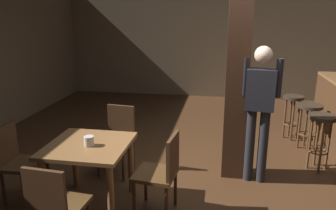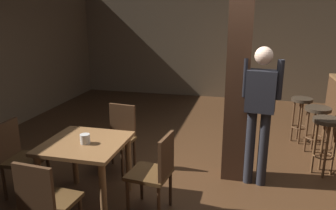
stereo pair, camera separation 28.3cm
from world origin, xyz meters
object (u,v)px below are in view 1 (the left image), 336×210
Objects in this scene: chair_north at (118,136)px; dining_table at (89,156)px; bar_stool_mid at (309,115)px; chair_west at (18,159)px; napkin_cup at (89,141)px; chair_east at (162,170)px; bar_stool_near at (321,129)px; bar_stool_far at (293,107)px; chair_south at (55,205)px; standing_person at (260,105)px.

dining_table is at bearing -93.07° from chair_north.
chair_west is at bearing -149.42° from bar_stool_mid.
napkin_cup is at bearing -56.35° from dining_table.
dining_table reaches higher than bar_stool_mid.
chair_east and chair_west have the same top height.
bar_stool_near is (2.71, 1.36, -0.01)m from dining_table.
bar_stool_mid is at bearing -67.82° from bar_stool_far.
bar_stool_near is 0.72m from bar_stool_mid.
dining_table is 3.58m from bar_stool_far.
chair_south is 1.16m from chair_west.
napkin_cup is 3.04m from bar_stool_near.
chair_east is (0.81, -0.02, -0.09)m from dining_table.
chair_west is 4.24m from bar_stool_far.
chair_north is 1.00× the size of chair_west.
napkin_cup is 0.13× the size of bar_stool_near.
standing_person is (1.81, 1.70, 0.50)m from chair_south.
chair_west is 0.92m from napkin_cup.
chair_east is 2.35m from bar_stool_near.
bar_stool_far is (2.56, 2.49, -0.04)m from dining_table.
napkin_cup is at bearing -0.70° from chair_west.
bar_stool_mid is at bearing 46.81° from chair_south.
dining_table is 0.20m from napkin_cup.
standing_person is at bearing -114.25° from bar_stool_far.
bar_stool_mid is at bearing 38.15° from napkin_cup.
chair_east is 0.52× the size of standing_person.
standing_person reaches higher than napkin_cup.
dining_table is 0.85m from chair_north.
bar_stool_mid is (2.70, 2.12, -0.24)m from napkin_cup.
chair_north is 0.52× the size of standing_person.
bar_stool_far is at bearing 55.07° from chair_east.
chair_west is 3.82m from bar_stool_near.
napkin_cup is (0.03, -0.04, 0.19)m from dining_table.
bar_stool_near is at bearing 27.55° from napkin_cup.
standing_person reaches higher than bar_stool_mid.
chair_north is 1.14× the size of bar_stool_near.
chair_north is at bearing -146.65° from bar_stool_far.
chair_north is at bearing -169.02° from bar_stool_near.
napkin_cup is 0.14× the size of bar_stool_mid.
dining_table is 0.81m from chair_south.
bar_stool_near is (3.56, 1.39, 0.08)m from chair_west.
napkin_cup reaches higher than bar_stool_near.
bar_stool_near reaches higher than bar_stool_far.
standing_person is 2.29× the size of bar_stool_far.
chair_west reaches higher than bar_stool_mid.
chair_south reaches higher than bar_stool_far.
bar_stool_mid is (0.89, 1.19, -0.45)m from standing_person.
chair_north is 0.93m from napkin_cup.
chair_north is 2.72m from bar_stool_near.
chair_east is (0.76, -0.86, 0.00)m from chair_north.
napkin_cup is (0.87, -0.01, 0.28)m from chair_west.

